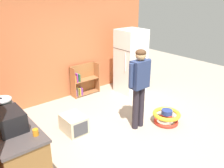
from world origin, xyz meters
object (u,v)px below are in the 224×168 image
at_px(standing_person, 139,82).
at_px(baby_walker, 166,117).
at_px(kitchen_counter, 10,145).
at_px(pet_carrier, 74,124).
at_px(bookshelf, 83,82).
at_px(yellow_cup, 6,101).
at_px(crock_pot, 2,107).
at_px(teal_cup, 5,104).
at_px(orange_cup, 36,132).
at_px(microwave, 10,120).
at_px(refrigerator, 131,62).

bearing_deg(standing_person, baby_walker, -25.97).
xyz_separation_m(kitchen_counter, pet_carrier, (1.35, 0.32, -0.27)).
bearing_deg(bookshelf, yellow_cup, -152.47).
bearing_deg(pet_carrier, crock_pot, -174.39).
relative_size(teal_cup, orange_cup, 1.00).
bearing_deg(yellow_cup, standing_person, -23.20).
bearing_deg(kitchen_counter, teal_cup, 72.14).
relative_size(baby_walker, microwave, 1.26).
height_order(microwave, yellow_cup, microwave).
bearing_deg(kitchen_counter, yellow_cup, 71.47).
height_order(kitchen_counter, baby_walker, kitchen_counter).
distance_m(pet_carrier, teal_cup, 1.43).
distance_m(refrigerator, pet_carrier, 2.60).
height_order(refrigerator, yellow_cup, refrigerator).
bearing_deg(microwave, yellow_cup, 77.14).
xyz_separation_m(bookshelf, pet_carrier, (-1.20, -1.50, -0.19)).
xyz_separation_m(kitchen_counter, baby_walker, (3.09, -0.68, -0.29)).
height_order(microwave, teal_cup, microwave).
relative_size(kitchen_counter, crock_pot, 6.06).
xyz_separation_m(kitchen_counter, teal_cup, (0.15, 0.47, 0.50)).
bearing_deg(bookshelf, kitchen_counter, -144.45).
relative_size(baby_walker, teal_cup, 6.36).
distance_m(standing_person, baby_walker, 1.09).
height_order(kitchen_counter, orange_cup, orange_cup).
distance_m(crock_pot, teal_cup, 0.31).
bearing_deg(baby_walker, yellow_cup, 156.22).
relative_size(refrigerator, teal_cup, 18.74).
bearing_deg(baby_walker, orange_cup, -179.90).
bearing_deg(orange_cup, crock_pot, 100.43).
relative_size(bookshelf, microwave, 1.77).
relative_size(refrigerator, pet_carrier, 3.22).
bearing_deg(pet_carrier, kitchen_counter, -166.66).
xyz_separation_m(bookshelf, crock_pot, (-2.50, -1.63, 0.67)).
bearing_deg(orange_cup, kitchen_counter, 106.43).
xyz_separation_m(refrigerator, microwave, (-3.72, -1.45, 0.15)).
height_order(bookshelf, pet_carrier, bookshelf).
distance_m(microwave, yellow_cup, 0.93).
bearing_deg(refrigerator, standing_person, -128.47).
bearing_deg(teal_cup, crock_pot, -111.67).
bearing_deg(standing_person, microwave, 178.14).
xyz_separation_m(yellow_cup, teal_cup, (-0.05, -0.13, 0.00)).
distance_m(bookshelf, crock_pot, 3.06).
distance_m(bookshelf, standing_person, 2.30).
relative_size(microwave, crock_pot, 1.57).
bearing_deg(baby_walker, kitchen_counter, 167.62).
xyz_separation_m(crock_pot, teal_cup, (0.11, 0.28, -0.09)).
xyz_separation_m(refrigerator, orange_cup, (-3.51, -1.83, 0.06)).
xyz_separation_m(standing_person, microwave, (-2.50, 0.08, 0.02)).
bearing_deg(refrigerator, bookshelf, 150.00).
distance_m(refrigerator, standing_person, 1.96).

